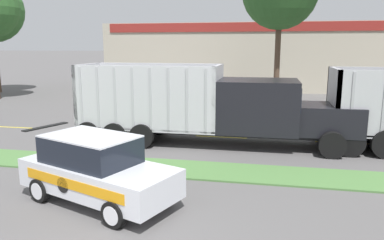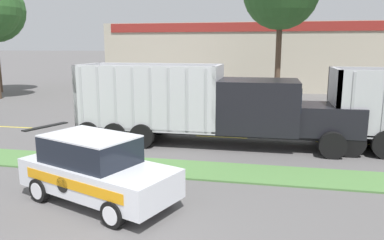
% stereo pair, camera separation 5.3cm
% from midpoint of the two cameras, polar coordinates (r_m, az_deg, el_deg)
% --- Properties ---
extents(grass_verge, '(120.00, 1.86, 0.06)m').
position_cam_midpoint_polar(grass_verge, '(13.07, -4.31, -7.28)').
color(grass_verge, '#517F42').
rests_on(grass_verge, ground_plane).
extents(centre_line_3, '(2.40, 0.14, 0.01)m').
position_cam_midpoint_polar(centre_line_3, '(21.57, -25.42, -1.02)').
color(centre_line_3, yellow).
rests_on(centre_line_3, ground_plane).
extents(centre_line_4, '(2.40, 0.14, 0.01)m').
position_cam_midpoint_polar(centre_line_4, '(18.88, -12.12, -1.78)').
color(centre_line_4, yellow).
rests_on(centre_line_4, ground_plane).
extents(centre_line_5, '(2.40, 0.14, 0.01)m').
position_cam_midpoint_polar(centre_line_5, '(17.48, 4.38, -2.60)').
color(centre_line_5, yellow).
rests_on(centre_line_5, ground_plane).
extents(centre_line_6, '(2.40, 0.14, 0.01)m').
position_cam_midpoint_polar(centre_line_6, '(17.70, 22.04, -3.23)').
color(centre_line_6, yellow).
rests_on(centre_line_6, ground_plane).
extents(dump_truck_trail, '(11.78, 2.83, 3.39)m').
position_cam_midpoint_polar(dump_truck_trail, '(15.89, 6.16, 1.54)').
color(dump_truck_trail, black).
rests_on(dump_truck_trail, ground_plane).
extents(rally_car, '(4.79, 3.31, 1.86)m').
position_cam_midpoint_polar(rally_car, '(10.46, -14.53, -7.22)').
color(rally_car, silver).
rests_on(rally_car, ground_plane).
extents(store_building_backdrop, '(31.36, 12.10, 6.27)m').
position_cam_midpoint_polar(store_building_backdrop, '(40.36, 11.54, 9.54)').
color(store_building_backdrop, '#BCB29E').
rests_on(store_building_backdrop, ground_plane).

